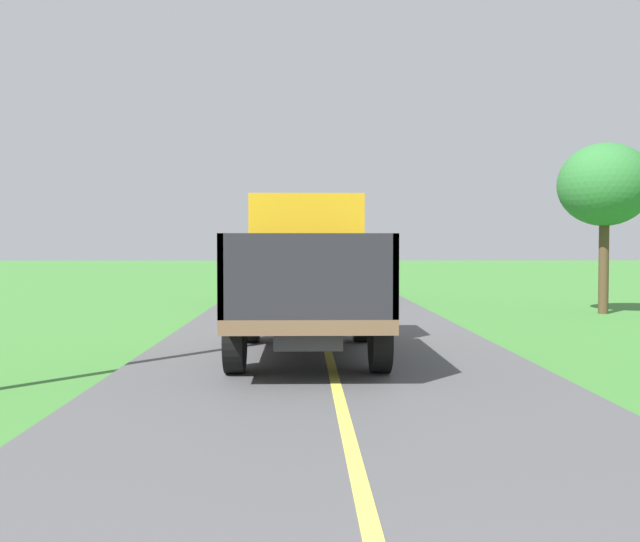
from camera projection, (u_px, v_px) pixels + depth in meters
banana_truck_near at (307, 271)px, 12.71m from camera, size 2.38×5.82×2.80m
banana_truck_far at (305, 259)px, 25.62m from camera, size 2.38×5.81×2.80m
roadside_tree_near_left at (605, 186)px, 20.30m from camera, size 2.62×2.62×4.86m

